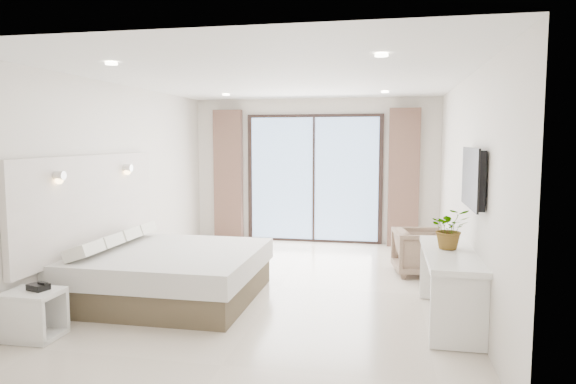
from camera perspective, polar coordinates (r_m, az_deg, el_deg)
name	(u,v)px	position (r m, az deg, el deg)	size (l,w,h in m)	color
ground	(280,287)	(6.91, -0.88, -10.48)	(6.20, 6.20, 0.00)	beige
room_shell	(276,165)	(7.32, -1.35, 3.04)	(4.62, 6.22, 2.72)	silver
bed	(169,273)	(6.54, -13.11, -8.75)	(2.13, 2.03, 0.73)	brown
nightstand	(33,315)	(5.73, -26.49, -12.09)	(0.52, 0.43, 0.47)	white
phone	(38,287)	(5.66, -26.00, -9.46)	(0.18, 0.14, 0.06)	black
console_desk	(450,270)	(5.75, 17.56, -8.24)	(0.54, 1.72, 0.77)	white
plant	(450,233)	(5.79, 17.54, -4.36)	(0.40, 0.45, 0.35)	#33662D
armchair	(420,250)	(7.66, 14.48, -6.23)	(0.70, 0.66, 0.72)	#826555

